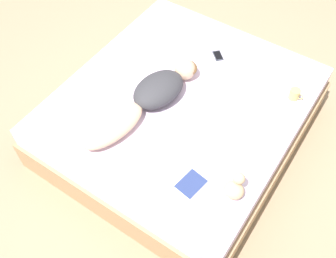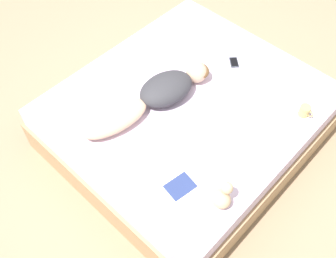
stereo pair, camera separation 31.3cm
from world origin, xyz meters
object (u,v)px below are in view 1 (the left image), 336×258
coffee_mug (295,94)px  cell_phone (218,56)px  person (147,98)px  open_magazine (179,175)px

coffee_mug → cell_phone: size_ratio=0.84×
person → open_magazine: 0.73m
open_magazine → coffee_mug: coffee_mug is taller
person → coffee_mug: person is taller
open_magazine → coffee_mug: size_ratio=4.20×
cell_phone → coffee_mug: bearing=-53.9°
coffee_mug → person: bearing=-142.5°
coffee_mug → cell_phone: (-0.80, 0.10, -0.05)m
person → open_magazine: (0.59, -0.42, -0.08)m
open_magazine → cell_phone: 1.35m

